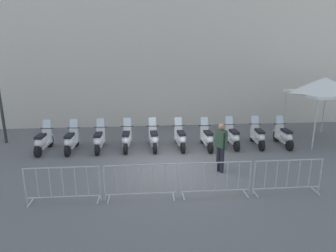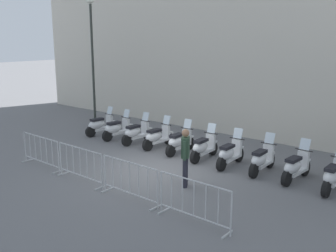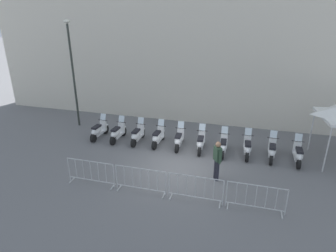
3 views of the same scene
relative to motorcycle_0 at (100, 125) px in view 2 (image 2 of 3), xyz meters
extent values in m
plane|color=slate|center=(4.82, -2.60, -0.45)|extent=(120.00, 120.00, 0.00)
cylinder|color=black|center=(0.13, 0.69, -0.21)|extent=(0.23, 0.50, 0.48)
cylinder|color=black|center=(-0.10, -0.53, -0.21)|extent=(0.23, 0.50, 0.48)
cube|color=white|center=(0.01, 0.08, -0.17)|extent=(0.44, 0.90, 0.10)
ellipsoid|color=white|center=(-0.04, -0.20, 0.07)|extent=(0.51, 0.89, 0.40)
cube|color=black|center=(-0.03, -0.16, 0.29)|extent=(0.39, 0.64, 0.10)
cube|color=white|center=(0.10, 0.51, 0.10)|extent=(0.36, 0.20, 0.60)
cylinder|color=black|center=(0.10, 0.51, 0.43)|extent=(0.56, 0.14, 0.04)
cube|color=silver|center=(0.10, 0.55, 0.61)|extent=(0.34, 0.20, 0.35)
cube|color=white|center=(0.13, 0.69, 0.06)|extent=(0.26, 0.35, 0.06)
cylinder|color=black|center=(1.24, 0.54, -0.21)|extent=(0.22, 0.50, 0.48)
cylinder|color=black|center=(1.03, -0.68, -0.21)|extent=(0.22, 0.50, 0.48)
cube|color=white|center=(1.14, -0.07, -0.17)|extent=(0.42, 0.90, 0.10)
ellipsoid|color=white|center=(1.09, -0.35, 0.07)|extent=(0.49, 0.89, 0.40)
cube|color=black|center=(1.09, -0.32, 0.29)|extent=(0.38, 0.64, 0.10)
cube|color=white|center=(1.21, 0.36, 0.10)|extent=(0.36, 0.19, 0.60)
cylinder|color=black|center=(1.21, 0.36, 0.43)|extent=(0.56, 0.13, 0.04)
cube|color=silver|center=(1.22, 0.40, 0.61)|extent=(0.34, 0.19, 0.35)
cube|color=white|center=(1.24, 0.54, 0.06)|extent=(0.25, 0.35, 0.06)
cylinder|color=black|center=(2.35, 0.44, -0.21)|extent=(0.20, 0.49, 0.48)
cylinder|color=black|center=(2.18, -0.79, -0.21)|extent=(0.20, 0.49, 0.48)
cube|color=white|center=(2.26, -0.17, -0.17)|extent=(0.39, 0.90, 0.10)
ellipsoid|color=white|center=(2.22, -0.45, 0.07)|extent=(0.47, 0.88, 0.40)
cube|color=black|center=(2.23, -0.42, 0.29)|extent=(0.36, 0.63, 0.10)
cube|color=white|center=(2.32, 0.26, 0.10)|extent=(0.36, 0.18, 0.60)
cylinder|color=black|center=(2.32, 0.26, 0.43)|extent=(0.56, 0.11, 0.04)
cube|color=silver|center=(2.33, 0.31, 0.61)|extent=(0.34, 0.18, 0.35)
cube|color=white|center=(2.35, 0.44, 0.06)|extent=(0.24, 0.34, 0.06)
cylinder|color=black|center=(3.48, 0.34, -0.21)|extent=(0.21, 0.50, 0.48)
cylinder|color=black|center=(3.30, -0.89, -0.21)|extent=(0.21, 0.50, 0.48)
cube|color=white|center=(3.39, -0.27, -0.17)|extent=(0.41, 0.90, 0.10)
ellipsoid|color=white|center=(3.35, -0.55, 0.07)|extent=(0.48, 0.88, 0.40)
cube|color=black|center=(3.35, -0.52, 0.29)|extent=(0.37, 0.64, 0.10)
cube|color=white|center=(3.45, 0.16, 0.10)|extent=(0.36, 0.19, 0.60)
cylinder|color=black|center=(3.45, 0.16, 0.43)|extent=(0.56, 0.12, 0.04)
cube|color=silver|center=(3.46, 0.21, 0.61)|extent=(0.34, 0.19, 0.35)
cube|color=white|center=(3.48, 0.34, 0.06)|extent=(0.25, 0.35, 0.06)
cylinder|color=black|center=(4.55, 0.18, -0.21)|extent=(0.17, 0.49, 0.48)
cylinder|color=black|center=(4.47, -1.06, -0.21)|extent=(0.17, 0.49, 0.48)
cube|color=white|center=(4.51, -0.44, -0.17)|extent=(0.33, 0.88, 0.10)
ellipsoid|color=white|center=(4.49, -0.72, 0.07)|extent=(0.41, 0.86, 0.40)
cube|color=black|center=(4.49, -0.69, 0.29)|extent=(0.32, 0.62, 0.10)
cube|color=white|center=(4.53, 0.00, 0.10)|extent=(0.35, 0.16, 0.60)
cylinder|color=black|center=(4.53, 0.00, 0.43)|extent=(0.56, 0.07, 0.04)
cube|color=silver|center=(4.54, 0.04, 0.61)|extent=(0.33, 0.16, 0.35)
cube|color=white|center=(4.55, 0.18, 0.06)|extent=(0.22, 0.33, 0.06)
cylinder|color=black|center=(5.66, 0.01, -0.21)|extent=(0.17, 0.49, 0.48)
cylinder|color=black|center=(5.59, -1.23, -0.21)|extent=(0.17, 0.49, 0.48)
cube|color=white|center=(5.63, -0.61, -0.17)|extent=(0.33, 0.88, 0.10)
ellipsoid|color=white|center=(5.61, -0.89, 0.07)|extent=(0.40, 0.86, 0.40)
cube|color=black|center=(5.61, -0.86, 0.29)|extent=(0.31, 0.61, 0.10)
cube|color=white|center=(5.65, -0.18, 0.10)|extent=(0.35, 0.16, 0.60)
cylinder|color=black|center=(5.65, -0.18, 0.43)|extent=(0.56, 0.07, 0.04)
cube|color=silver|center=(5.65, -0.13, 0.61)|extent=(0.33, 0.16, 0.35)
cube|color=white|center=(5.66, 0.01, 0.06)|extent=(0.22, 0.33, 0.06)
cylinder|color=black|center=(6.78, -0.20, -0.21)|extent=(0.17, 0.49, 0.48)
cylinder|color=black|center=(6.69, -1.43, -0.21)|extent=(0.17, 0.49, 0.48)
cube|color=white|center=(6.74, -0.82, -0.17)|extent=(0.34, 0.89, 0.10)
ellipsoid|color=white|center=(6.72, -1.09, 0.07)|extent=(0.42, 0.86, 0.40)
cube|color=black|center=(6.72, -1.06, 0.29)|extent=(0.32, 0.62, 0.10)
cube|color=white|center=(6.77, -0.38, 0.10)|extent=(0.35, 0.16, 0.60)
cylinder|color=black|center=(6.77, -0.38, 0.43)|extent=(0.56, 0.08, 0.04)
cube|color=silver|center=(6.77, -0.33, 0.61)|extent=(0.33, 0.16, 0.35)
cube|color=white|center=(6.78, -0.20, 0.06)|extent=(0.22, 0.33, 0.06)
cylinder|color=black|center=(7.92, -0.24, -0.21)|extent=(0.18, 0.49, 0.48)
cylinder|color=black|center=(7.83, -1.47, -0.21)|extent=(0.18, 0.49, 0.48)
cube|color=white|center=(7.87, -0.85, -0.17)|extent=(0.35, 0.89, 0.10)
ellipsoid|color=white|center=(7.85, -1.13, 0.07)|extent=(0.42, 0.87, 0.40)
cube|color=black|center=(7.85, -1.10, 0.29)|extent=(0.33, 0.62, 0.10)
cube|color=white|center=(7.91, -0.42, 0.10)|extent=(0.35, 0.17, 0.60)
cylinder|color=black|center=(7.91, -0.42, 0.43)|extent=(0.56, 0.08, 0.04)
cube|color=silver|center=(7.91, -0.37, 0.61)|extent=(0.33, 0.16, 0.35)
cube|color=white|center=(7.92, -0.24, 0.06)|extent=(0.22, 0.33, 0.06)
cylinder|color=black|center=(9.10, -0.39, -0.21)|extent=(0.22, 0.50, 0.48)
cylinder|color=black|center=(8.89, -1.61, -0.21)|extent=(0.22, 0.50, 0.48)
cube|color=white|center=(8.99, -1.00, -0.17)|extent=(0.43, 0.90, 0.10)
ellipsoid|color=white|center=(8.95, -1.27, 0.07)|extent=(0.50, 0.89, 0.40)
cube|color=black|center=(8.95, -1.24, 0.29)|extent=(0.38, 0.64, 0.10)
cube|color=white|center=(9.07, -0.57, 0.10)|extent=(0.36, 0.20, 0.60)
cylinder|color=black|center=(9.07, -0.57, 0.43)|extent=(0.56, 0.13, 0.04)
cube|color=silver|center=(9.08, -0.52, 0.61)|extent=(0.34, 0.19, 0.35)
cube|color=white|center=(9.10, -0.39, 0.06)|extent=(0.25, 0.35, 0.06)
cylinder|color=black|center=(10.03, -1.82, -0.21)|extent=(0.20, 0.49, 0.48)
cube|color=white|center=(10.11, -1.21, -0.17)|extent=(0.39, 0.90, 0.10)
ellipsoid|color=white|center=(10.07, -1.49, 0.07)|extent=(0.46, 0.88, 0.40)
cube|color=black|center=(10.08, -1.46, 0.29)|extent=(0.35, 0.63, 0.10)
cube|color=#B2B5B7|center=(0.48, -4.28, -0.43)|extent=(0.09, 0.44, 0.04)
cube|color=#B2B5B7|center=(2.31, -4.50, -0.43)|extent=(0.09, 0.44, 0.04)
cylinder|color=#B2B5B7|center=(0.40, -4.27, 0.07)|extent=(0.04, 0.04, 1.05)
cylinder|color=#B2B5B7|center=(2.39, -4.51, 0.07)|extent=(0.04, 0.04, 1.05)
cylinder|color=#B2B5B7|center=(1.40, -4.39, 0.60)|extent=(2.00, 0.27, 0.04)
cylinder|color=#B2B5B7|center=(1.40, -4.39, -0.27)|extent=(2.00, 0.27, 0.04)
cylinder|color=#B2B5B7|center=(0.73, -4.31, 0.16)|extent=(0.02, 0.02, 0.87)
cylinder|color=#B2B5B7|center=(1.06, -4.35, 0.16)|extent=(0.02, 0.02, 0.87)
cylinder|color=#B2B5B7|center=(1.40, -4.39, 0.16)|extent=(0.02, 0.02, 0.87)
cylinder|color=#B2B5B7|center=(1.73, -4.43, 0.16)|extent=(0.02, 0.02, 0.87)
cylinder|color=#B2B5B7|center=(2.06, -4.47, 0.16)|extent=(0.02, 0.02, 0.87)
cube|color=#B2B5B7|center=(2.59, -4.53, -0.43)|extent=(0.09, 0.44, 0.04)
cube|color=#B2B5B7|center=(4.43, -4.75, -0.43)|extent=(0.09, 0.44, 0.04)
cylinder|color=#B2B5B7|center=(2.51, -4.52, 0.07)|extent=(0.04, 0.04, 1.05)
cylinder|color=#B2B5B7|center=(4.51, -4.76, 0.07)|extent=(0.04, 0.04, 1.05)
cylinder|color=#B2B5B7|center=(3.51, -4.64, 0.60)|extent=(2.00, 0.27, 0.04)
cylinder|color=#B2B5B7|center=(3.51, -4.64, -0.27)|extent=(2.00, 0.27, 0.04)
cylinder|color=#B2B5B7|center=(2.85, -4.56, 0.16)|extent=(0.02, 0.02, 0.87)
cylinder|color=#B2B5B7|center=(3.18, -4.60, 0.16)|extent=(0.02, 0.02, 0.87)
cylinder|color=#B2B5B7|center=(3.51, -4.64, 0.16)|extent=(0.02, 0.02, 0.87)
cylinder|color=#B2B5B7|center=(3.84, -4.68, 0.16)|extent=(0.02, 0.02, 0.87)
cylinder|color=#B2B5B7|center=(4.18, -4.72, 0.16)|extent=(0.02, 0.02, 0.87)
cube|color=#B2B5B7|center=(4.71, -4.78, -0.43)|extent=(0.09, 0.44, 0.04)
cube|color=#B2B5B7|center=(6.54, -4.99, -0.43)|extent=(0.09, 0.44, 0.04)
cylinder|color=#B2B5B7|center=(4.63, -4.77, 0.07)|extent=(0.04, 0.04, 1.05)
cylinder|color=#B2B5B7|center=(6.62, -5.00, 0.07)|extent=(0.04, 0.04, 1.05)
cylinder|color=#B2B5B7|center=(5.63, -4.89, 0.60)|extent=(2.00, 0.27, 0.04)
cylinder|color=#B2B5B7|center=(5.63, -4.89, -0.27)|extent=(2.00, 0.27, 0.04)
cylinder|color=#B2B5B7|center=(4.96, -4.81, 0.16)|extent=(0.02, 0.02, 0.87)
cylinder|color=#B2B5B7|center=(5.29, -4.85, 0.16)|extent=(0.02, 0.02, 0.87)
cylinder|color=#B2B5B7|center=(5.63, -4.89, 0.16)|extent=(0.02, 0.02, 0.87)
cylinder|color=#B2B5B7|center=(5.96, -4.93, 0.16)|extent=(0.02, 0.02, 0.87)
cylinder|color=#B2B5B7|center=(6.29, -4.96, 0.16)|extent=(0.02, 0.02, 0.87)
cube|color=#B2B5B7|center=(6.82, -5.03, -0.43)|extent=(0.09, 0.44, 0.04)
cube|color=#B2B5B7|center=(8.66, -5.24, -0.43)|extent=(0.09, 0.44, 0.04)
cylinder|color=#B2B5B7|center=(6.74, -5.02, 0.07)|extent=(0.04, 0.04, 1.05)
cylinder|color=#B2B5B7|center=(8.74, -5.25, 0.07)|extent=(0.04, 0.04, 1.05)
cylinder|color=#B2B5B7|center=(7.74, -5.14, 0.60)|extent=(2.00, 0.27, 0.04)
cylinder|color=#B2B5B7|center=(7.74, -5.14, -0.27)|extent=(2.00, 0.27, 0.04)
cylinder|color=#B2B5B7|center=(7.07, -5.06, 0.16)|extent=(0.02, 0.02, 0.87)
cylinder|color=#B2B5B7|center=(7.41, -5.10, 0.16)|extent=(0.02, 0.02, 0.87)
cylinder|color=#B2B5B7|center=(7.74, -5.14, 0.16)|extent=(0.02, 0.02, 0.87)
cylinder|color=#B2B5B7|center=(8.07, -5.17, 0.16)|extent=(0.02, 0.02, 0.87)
cylinder|color=#B2B5B7|center=(8.40, -5.21, 0.16)|extent=(0.02, 0.02, 0.87)
cylinder|color=#2D332D|center=(-1.93, 1.67, 2.50)|extent=(0.12, 0.12, 5.92)
ellipsoid|color=silver|center=(-1.93, 1.67, 5.58)|extent=(0.36, 0.36, 0.20)
cylinder|color=#23232D|center=(6.43, -3.34, 0.00)|extent=(0.14, 0.14, 0.90)
cylinder|color=#23232D|center=(6.36, -3.18, 0.00)|extent=(0.14, 0.14, 0.90)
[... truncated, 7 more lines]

